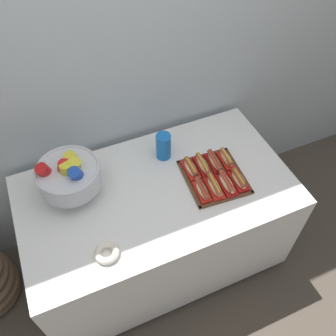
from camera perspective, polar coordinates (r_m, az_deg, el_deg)
ground_plane at (r=2.67m, az=-1.37°, el=-13.24°), size 10.00×10.00×0.00m
back_wall at (r=2.02m, az=-7.96°, el=17.05°), size 6.00×0.10×2.60m
buffet_table at (r=2.32m, az=-1.55°, el=-8.75°), size 1.55×0.86×0.76m
serving_tray at (r=2.08m, az=7.31°, el=-1.42°), size 0.36×0.38×0.01m
hot_dog_0 at (r=1.98m, az=5.40°, el=-3.44°), size 0.07×0.16×0.06m
hot_dog_1 at (r=2.00m, az=7.37°, el=-2.88°), size 0.08×0.17×0.06m
hot_dog_2 at (r=2.03m, az=9.30°, el=-2.34°), size 0.08×0.18×0.06m
hot_dog_3 at (r=2.06m, az=11.17°, el=-1.81°), size 0.08×0.16×0.06m
hot_dog_4 at (r=2.07m, az=3.65°, el=-0.03°), size 0.07×0.16×0.06m
hot_dog_5 at (r=2.10m, az=5.55°, el=0.47°), size 0.07×0.17×0.06m
hot_dog_6 at (r=2.12m, az=7.42°, el=1.00°), size 0.07×0.18×0.06m
hot_dog_7 at (r=2.14m, az=9.25°, el=1.51°), size 0.06×0.15×0.06m
punch_bowl at (r=1.96m, az=-15.47°, el=-1.12°), size 0.34×0.34×0.26m
cup_stack at (r=2.12m, az=-0.73°, el=3.49°), size 0.09×0.09×0.17m
donut at (r=1.82m, az=-9.70°, el=-13.15°), size 0.13×0.13×0.04m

